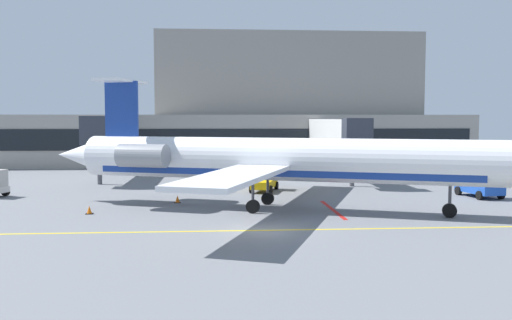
{
  "coord_description": "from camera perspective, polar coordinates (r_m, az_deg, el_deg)",
  "views": [
    {
      "loc": [
        -2.64,
        -30.53,
        6.29
      ],
      "look_at": [
        0.55,
        13.25,
        3.0
      ],
      "focal_mm": 39.04,
      "sensor_mm": 36.0,
      "label": 1
    }
  ],
  "objects": [
    {
      "name": "terminal_building",
      "position": [
        79.73,
        -0.18,
        4.9
      ],
      "size": [
        64.7,
        16.57,
        18.35
      ],
      "color": "gray",
      "rests_on": "ground"
    },
    {
      "name": "jet_bridge_west",
      "position": [
        61.08,
        -14.62,
        3.06
      ],
      "size": [
        2.4,
        19.48,
        6.51
      ],
      "color": "silver",
      "rests_on": "ground"
    },
    {
      "name": "safety_cone_alpha",
      "position": [
        38.39,
        -16.71,
        -4.95
      ],
      "size": [
        0.47,
        0.47,
        0.55
      ],
      "color": "orange",
      "rests_on": "ground"
    },
    {
      "name": "fuel_tank",
      "position": [
        58.59,
        6.17,
        -0.67
      ],
      "size": [
        7.12,
        2.34,
        2.2
      ],
      "color": "white",
      "rests_on": "ground"
    },
    {
      "name": "regional_jet",
      "position": [
        38.28,
        1.81,
        0.02
      ],
      "size": [
        33.64,
        27.42,
        9.13
      ],
      "color": "white",
      "rests_on": "ground"
    },
    {
      "name": "ground",
      "position": [
        31.3,
        0.77,
        -7.4
      ],
      "size": [
        120.0,
        120.0,
        0.11
      ],
      "color": "slate"
    },
    {
      "name": "safety_cone_bravo",
      "position": [
        42.02,
        -8.04,
        -4.03
      ],
      "size": [
        0.47,
        0.47,
        0.55
      ],
      "color": "orange",
      "rests_on": "ground"
    },
    {
      "name": "pushback_tractor",
      "position": [
        47.7,
        22.17,
        -2.46
      ],
      "size": [
        2.68,
        4.33,
        2.07
      ],
      "color": "#1E4CB2",
      "rests_on": "ground"
    },
    {
      "name": "jet_bridge_east",
      "position": [
        59.78,
        8.03,
        2.96
      ],
      "size": [
        2.4,
        22.71,
        6.32
      ],
      "color": "silver",
      "rests_on": "ground"
    },
    {
      "name": "baggage_tug",
      "position": [
        48.53,
        0.96,
        -1.91
      ],
      "size": [
        2.84,
        4.43,
        2.35
      ],
      "color": "#E5B20C",
      "rests_on": "ground"
    }
  ]
}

